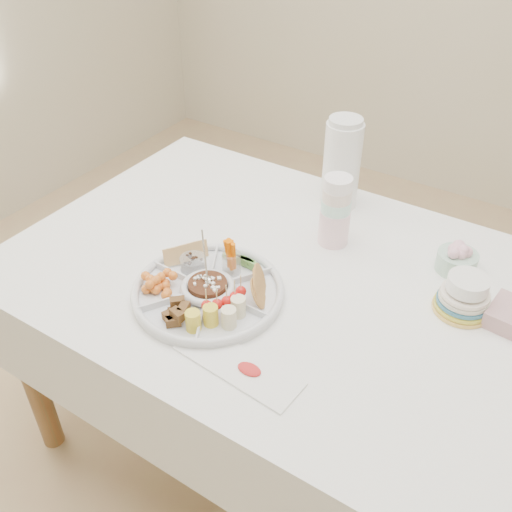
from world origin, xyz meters
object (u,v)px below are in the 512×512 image
Objects in this scene: party_tray at (208,290)px; dining_table at (283,368)px; plate_stack at (464,296)px; thermos at (342,162)px.

dining_table is at bearing 57.64° from party_tray.
thermos is at bearing 149.29° from plate_stack.
dining_table is 5.19× the size of thermos.
thermos is (0.08, 0.58, 0.12)m from party_tray.
thermos is at bearing 82.32° from party_tray.
party_tray is at bearing -122.36° from dining_table.
thermos reaches higher than plate_stack.
dining_table is 10.79× the size of plate_stack.
thermos is 0.57m from plate_stack.
party_tray is 2.70× the size of plate_stack.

